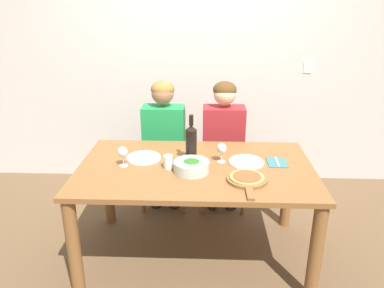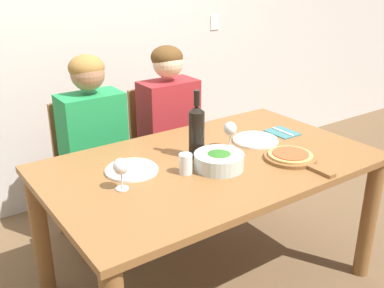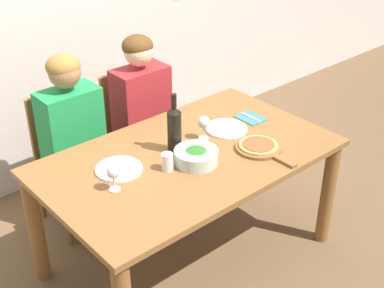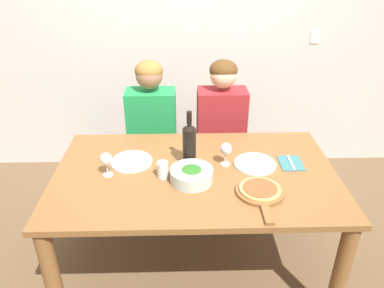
{
  "view_description": "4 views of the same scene",
  "coord_description": "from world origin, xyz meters",
  "px_view_note": "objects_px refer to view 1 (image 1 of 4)",
  "views": [
    {
      "loc": [
        0.07,
        -2.47,
        1.88
      ],
      "look_at": [
        -0.03,
        0.08,
        0.91
      ],
      "focal_mm": 35.0,
      "sensor_mm": 36.0,
      "label": 1
    },
    {
      "loc": [
        -1.3,
        -1.68,
        1.7
      ],
      "look_at": [
        -0.05,
        0.1,
        0.84
      ],
      "focal_mm": 42.0,
      "sensor_mm": 36.0,
      "label": 2
    },
    {
      "loc": [
        -1.71,
        -2.0,
        2.34
      ],
      "look_at": [
        0.04,
        0.02,
        0.81
      ],
      "focal_mm": 50.0,
      "sensor_mm": 36.0,
      "label": 3
    },
    {
      "loc": [
        -0.07,
        -1.9,
        1.99
      ],
      "look_at": [
        -0.02,
        0.03,
        0.94
      ],
      "focal_mm": 35.0,
      "sensor_mm": 36.0,
      "label": 4
    }
  ],
  "objects_px": {
    "wine_glass_right": "(222,149)",
    "fork_on_napkin": "(277,162)",
    "wine_bottle": "(191,143)",
    "broccoli_bowl": "(192,166)",
    "dinner_plate_right": "(246,162)",
    "person_woman": "(164,134)",
    "chair_right": "(222,155)",
    "person_man": "(224,135)",
    "water_tumbler": "(168,162)",
    "dinner_plate_left": "(144,158)",
    "chair_left": "(165,154)",
    "wine_glass_left": "(123,153)",
    "pizza_on_board": "(247,179)"
  },
  "relations": [
    {
      "from": "broccoli_bowl",
      "to": "water_tumbler",
      "type": "relative_size",
      "value": 2.48
    },
    {
      "from": "chair_right",
      "to": "person_woman",
      "type": "relative_size",
      "value": 0.74
    },
    {
      "from": "wine_bottle",
      "to": "broccoli_bowl",
      "type": "bearing_deg",
      "value": -86.96
    },
    {
      "from": "wine_glass_left",
      "to": "person_woman",
      "type": "bearing_deg",
      "value": 75.49
    },
    {
      "from": "wine_bottle",
      "to": "wine_glass_right",
      "type": "xyz_separation_m",
      "value": [
        0.22,
        -0.0,
        -0.04
      ]
    },
    {
      "from": "wine_bottle",
      "to": "dinner_plate_left",
      "type": "distance_m",
      "value": 0.39
    },
    {
      "from": "broccoli_bowl",
      "to": "fork_on_napkin",
      "type": "distance_m",
      "value": 0.65
    },
    {
      "from": "chair_left",
      "to": "person_woman",
      "type": "distance_m",
      "value": 0.27
    },
    {
      "from": "wine_glass_right",
      "to": "chair_right",
      "type": "bearing_deg",
      "value": 86.75
    },
    {
      "from": "chair_left",
      "to": "wine_glass_right",
      "type": "bearing_deg",
      "value": -57.4
    },
    {
      "from": "fork_on_napkin",
      "to": "wine_bottle",
      "type": "bearing_deg",
      "value": 179.95
    },
    {
      "from": "dinner_plate_left",
      "to": "broccoli_bowl",
      "type": "bearing_deg",
      "value": -30.2
    },
    {
      "from": "broccoli_bowl",
      "to": "dinner_plate_right",
      "type": "distance_m",
      "value": 0.43
    },
    {
      "from": "dinner_plate_left",
      "to": "wine_glass_right",
      "type": "relative_size",
      "value": 1.73
    },
    {
      "from": "chair_right",
      "to": "wine_glass_right",
      "type": "distance_m",
      "value": 0.88
    },
    {
      "from": "chair_right",
      "to": "broccoli_bowl",
      "type": "bearing_deg",
      "value": -104.98
    },
    {
      "from": "chair_right",
      "to": "water_tumbler",
      "type": "height_order",
      "value": "chair_right"
    },
    {
      "from": "broccoli_bowl",
      "to": "dinner_plate_right",
      "type": "bearing_deg",
      "value": 22.74
    },
    {
      "from": "wine_bottle",
      "to": "fork_on_napkin",
      "type": "distance_m",
      "value": 0.65
    },
    {
      "from": "fork_on_napkin",
      "to": "chair_right",
      "type": "bearing_deg",
      "value": 114.85
    },
    {
      "from": "chair_left",
      "to": "fork_on_napkin",
      "type": "bearing_deg",
      "value": -40.76
    },
    {
      "from": "wine_glass_right",
      "to": "pizza_on_board",
      "type": "bearing_deg",
      "value": -62.85
    },
    {
      "from": "wine_glass_left",
      "to": "wine_glass_right",
      "type": "bearing_deg",
      "value": 8.27
    },
    {
      "from": "chair_right",
      "to": "chair_left",
      "type": "bearing_deg",
      "value": 180.0
    },
    {
      "from": "water_tumbler",
      "to": "fork_on_napkin",
      "type": "distance_m",
      "value": 0.8
    },
    {
      "from": "person_man",
      "to": "pizza_on_board",
      "type": "xyz_separation_m",
      "value": [
        0.11,
        -0.99,
        0.04
      ]
    },
    {
      "from": "chair_left",
      "to": "person_woman",
      "type": "relative_size",
      "value": 0.74
    },
    {
      "from": "person_man",
      "to": "wine_glass_left",
      "type": "xyz_separation_m",
      "value": [
        -0.75,
        -0.78,
        0.13
      ]
    },
    {
      "from": "person_man",
      "to": "dinner_plate_right",
      "type": "xyz_separation_m",
      "value": [
        0.14,
        -0.69,
        0.04
      ]
    },
    {
      "from": "wine_glass_left",
      "to": "water_tumbler",
      "type": "relative_size",
      "value": 1.51
    },
    {
      "from": "person_woman",
      "to": "water_tumbler",
      "type": "xyz_separation_m",
      "value": [
        0.12,
        -0.81,
        0.08
      ]
    },
    {
      "from": "wine_bottle",
      "to": "dinner_plate_left",
      "type": "xyz_separation_m",
      "value": [
        -0.36,
        0.04,
        -0.14
      ]
    },
    {
      "from": "chair_left",
      "to": "person_man",
      "type": "height_order",
      "value": "person_man"
    },
    {
      "from": "chair_left",
      "to": "broccoli_bowl",
      "type": "xyz_separation_m",
      "value": [
        0.29,
        -0.97,
        0.31
      ]
    },
    {
      "from": "wine_glass_right",
      "to": "fork_on_napkin",
      "type": "xyz_separation_m",
      "value": [
        0.41,
        0.0,
        -0.1
      ]
    },
    {
      "from": "person_woman",
      "to": "chair_right",
      "type": "bearing_deg",
      "value": 11.31
    },
    {
      "from": "broccoli_bowl",
      "to": "fork_on_napkin",
      "type": "bearing_deg",
      "value": 15.75
    },
    {
      "from": "dinner_plate_right",
      "to": "wine_glass_left",
      "type": "bearing_deg",
      "value": -173.98
    },
    {
      "from": "chair_left",
      "to": "wine_bottle",
      "type": "distance_m",
      "value": 0.94
    },
    {
      "from": "person_man",
      "to": "fork_on_napkin",
      "type": "bearing_deg",
      "value": -61.72
    },
    {
      "from": "wine_glass_right",
      "to": "chair_left",
      "type": "bearing_deg",
      "value": 122.6
    },
    {
      "from": "person_man",
      "to": "water_tumbler",
      "type": "relative_size",
      "value": 12.25
    },
    {
      "from": "chair_left",
      "to": "wine_glass_left",
      "type": "bearing_deg",
      "value": -102.78
    },
    {
      "from": "chair_right",
      "to": "dinner_plate_right",
      "type": "xyz_separation_m",
      "value": [
        0.14,
        -0.8,
        0.28
      ]
    },
    {
      "from": "dinner_plate_left",
      "to": "water_tumbler",
      "type": "xyz_separation_m",
      "value": [
        0.2,
        -0.17,
        0.04
      ]
    },
    {
      "from": "wine_bottle",
      "to": "fork_on_napkin",
      "type": "height_order",
      "value": "wine_bottle"
    },
    {
      "from": "person_woman",
      "to": "wine_bottle",
      "type": "height_order",
      "value": "person_woman"
    },
    {
      "from": "wine_bottle",
      "to": "person_woman",
      "type": "bearing_deg",
      "value": 112.58
    },
    {
      "from": "fork_on_napkin",
      "to": "wine_glass_right",
      "type": "bearing_deg",
      "value": -179.92
    },
    {
      "from": "dinner_plate_left",
      "to": "water_tumbler",
      "type": "relative_size",
      "value": 2.6
    }
  ]
}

